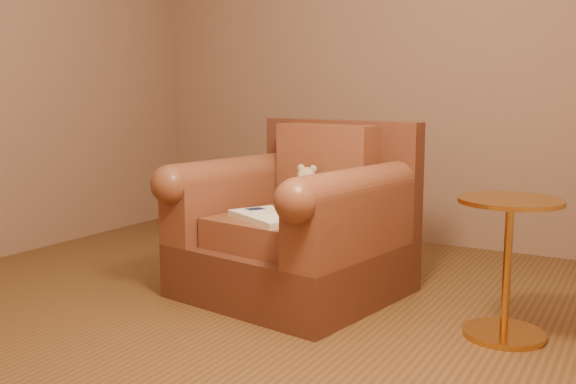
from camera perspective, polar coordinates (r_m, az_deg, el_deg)
The scene contains 5 objects.
floor at distance 3.33m, azimuth -4.96°, elevation -10.58°, with size 4.00×4.00×0.00m, color brown.
armchair at distance 3.56m, azimuth 0.89°, elevation -3.19°, with size 1.20×1.15×0.95m.
teddy_bear at distance 3.60m, azimuth 1.49°, elevation -0.06°, with size 0.19×0.21×0.26m.
guidebook at distance 3.32m, azimuth -1.61°, elevation -2.22°, with size 0.52×0.44×0.04m.
side_table at distance 3.06m, azimuth 18.92°, elevation -6.02°, with size 0.46×0.46×0.64m.
Camera 1 is at (1.80, -2.58, 1.10)m, focal length 40.00 mm.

